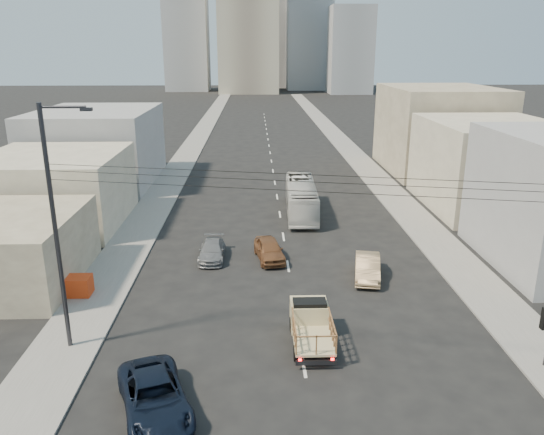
{
  "coord_description": "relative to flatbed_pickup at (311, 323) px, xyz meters",
  "views": [
    {
      "loc": [
        -2.21,
        -19.56,
        14.16
      ],
      "look_at": [
        -1.1,
        14.05,
        3.5
      ],
      "focal_mm": 35.0,
      "sensor_mm": 36.0,
      "label": 1
    }
  ],
  "objects": [
    {
      "name": "overhead_wires",
      "position": [
        -0.53,
        -2.56,
        7.87
      ],
      "size": [
        23.01,
        5.02,
        0.72
      ],
      "color": "black",
      "rests_on": "ground"
    },
    {
      "name": "sedan_brown",
      "position": [
        -1.78,
        11.23,
        -0.36
      ],
      "size": [
        2.44,
        4.56,
        1.47
      ],
      "primitive_type": "imported",
      "rotation": [
        0.0,
        0.0,
        0.17
      ],
      "color": "brown",
      "rests_on": "ground"
    },
    {
      "name": "crate_stack",
      "position": [
        -13.53,
        5.72,
        -0.4
      ],
      "size": [
        1.8,
        1.2,
        1.14
      ],
      "color": "red",
      "rests_on": "sidewalk_left"
    },
    {
      "name": "ground",
      "position": [
        -0.53,
        -4.06,
        -1.09
      ],
      "size": [
        420.0,
        420.0,
        0.0
      ],
      "primitive_type": "plane",
      "color": "black",
      "rests_on": "ground"
    },
    {
      "name": "sedan_tan",
      "position": [
        4.48,
        7.84,
        -0.36
      ],
      "size": [
        2.34,
        4.64,
        1.46
      ],
      "primitive_type": "imported",
      "rotation": [
        0.0,
        0.0,
        -0.19
      ],
      "color": "tan",
      "rests_on": "ground"
    },
    {
      "name": "midrise_nw",
      "position": [
        -26.53,
        175.94,
        15.91
      ],
      "size": [
        15.0,
        15.0,
        34.0
      ],
      "primitive_type": "cube",
      "color": "#95999D",
      "rests_on": "ground"
    },
    {
      "name": "high_rise_tower",
      "position": [
        -4.53,
        165.94,
        28.91
      ],
      "size": [
        20.0,
        20.0,
        60.0
      ],
      "primitive_type": "cube",
      "color": "gray",
      "rests_on": "ground"
    },
    {
      "name": "midrise_east",
      "position": [
        29.47,
        160.94,
        12.91
      ],
      "size": [
        14.0,
        14.0,
        28.0
      ],
      "primitive_type": "cube",
      "color": "#95999D",
      "rests_on": "ground"
    },
    {
      "name": "bldg_right_mid",
      "position": [
        18.97,
        23.94,
        2.91
      ],
      "size": [
        11.0,
        14.0,
        8.0
      ],
      "primitive_type": "cube",
      "color": "#B1A78E",
      "rests_on": "ground"
    },
    {
      "name": "sidewalk_right",
      "position": [
        11.22,
        65.94,
        -1.03
      ],
      "size": [
        3.5,
        180.0,
        0.12
      ],
      "primitive_type": "cube",
      "color": "slate",
      "rests_on": "ground"
    },
    {
      "name": "navy_pickup",
      "position": [
        -6.89,
        -5.24,
        -0.34
      ],
      "size": [
        4.16,
        5.95,
        1.51
      ],
      "primitive_type": "imported",
      "rotation": [
        0.0,
        0.0,
        0.34
      ],
      "color": "black",
      "rests_on": "ground"
    },
    {
      "name": "midrise_ne",
      "position": [
        17.47,
        180.94,
        18.91
      ],
      "size": [
        16.0,
        16.0,
        40.0
      ],
      "primitive_type": "cube",
      "color": "#95999D",
      "rests_on": "ground"
    },
    {
      "name": "bldg_left_mid",
      "position": [
        -19.53,
        19.94,
        1.91
      ],
      "size": [
        11.0,
        12.0,
        6.0
      ],
      "primitive_type": "cube",
      "color": "#B1A78E",
      "rests_on": "ground"
    },
    {
      "name": "flatbed_pickup",
      "position": [
        0.0,
        0.0,
        0.0
      ],
      "size": [
        1.95,
        4.41,
        1.9
      ],
      "color": "#C5B584",
      "rests_on": "ground"
    },
    {
      "name": "sedan_grey",
      "position": [
        -5.83,
        11.48,
        -0.48
      ],
      "size": [
        1.77,
        4.27,
        1.23
      ],
      "primitive_type": "imported",
      "rotation": [
        0.0,
        0.0,
        -0.01
      ],
      "color": "slate",
      "rests_on": "ground"
    },
    {
      "name": "midrise_back",
      "position": [
        5.47,
        195.94,
        20.91
      ],
      "size": [
        18.0,
        18.0,
        44.0
      ],
      "primitive_type": "cube",
      "color": "gray",
      "rests_on": "ground"
    },
    {
      "name": "lane_dashes",
      "position": [
        -0.53,
        48.94,
        -1.09
      ],
      "size": [
        0.15,
        104.0,
        0.01
      ],
      "color": "silver",
      "rests_on": "ground"
    },
    {
      "name": "sidewalk_left",
      "position": [
        -12.28,
        65.94,
        -1.03
      ],
      "size": [
        3.5,
        180.0,
        0.12
      ],
      "primitive_type": "cube",
      "color": "slate",
      "rests_on": "ground"
    },
    {
      "name": "bldg_right_far",
      "position": [
        19.47,
        39.94,
        3.91
      ],
      "size": [
        12.0,
        16.0,
        10.0
      ],
      "primitive_type": "cube",
      "color": "gray",
      "rests_on": "ground"
    },
    {
      "name": "bldg_left_far",
      "position": [
        -20.03,
        34.94,
        2.91
      ],
      "size": [
        12.0,
        16.0,
        8.0
      ],
      "primitive_type": "cube",
      "color": "gray",
      "rests_on": "ground"
    },
    {
      "name": "streetlamp_left",
      "position": [
        -11.93,
        -0.06,
        5.34
      ],
      "size": [
        2.36,
        0.25,
        12.0
      ],
      "color": "#2D2D33",
      "rests_on": "ground"
    },
    {
      "name": "city_bus",
      "position": [
        1.39,
        22.12,
        0.39
      ],
      "size": [
        2.88,
        10.77,
        2.98
      ],
      "primitive_type": "imported",
      "rotation": [
        0.0,
        0.0,
        -0.04
      ],
      "color": "silver",
      "rests_on": "ground"
    },
    {
      "name": "bldg_left_near",
      "position": [
        -18.53,
        7.94,
        1.11
      ],
      "size": [
        9.0,
        10.0,
        4.4
      ],
      "primitive_type": "cube",
      "color": "gray",
      "rests_on": "ground"
    }
  ]
}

